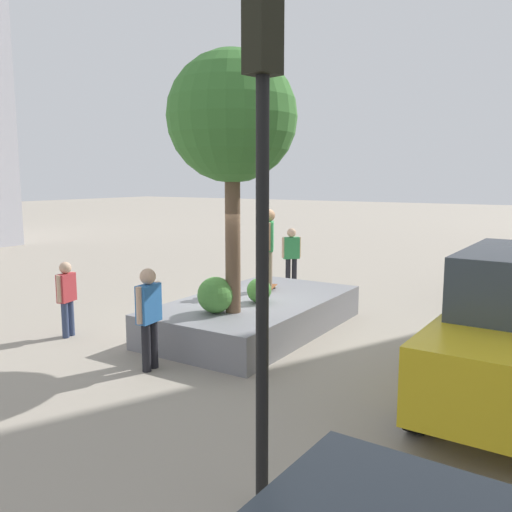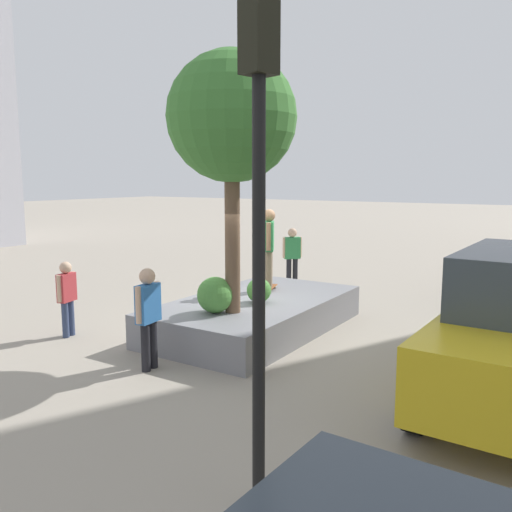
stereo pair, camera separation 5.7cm
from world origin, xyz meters
name	(u,v)px [view 2 (the right image)]	position (x,y,z in m)	size (l,w,h in m)	color
ground_plane	(236,330)	(0.00, 0.00, 0.00)	(120.00, 120.00, 0.00)	#9E9384
planter_ledge	(256,314)	(-0.23, 0.34, 0.33)	(4.76, 2.65, 0.66)	gray
plaza_tree	(232,119)	(0.91, 0.56, 4.18)	(2.33, 2.33, 4.72)	brown
boxwood_shrub	(259,290)	(0.00, 0.56, 0.91)	(0.50, 0.50, 0.50)	#4C8C3D
hedge_clump	(215,295)	(1.13, 0.31, 1.00)	(0.67, 0.67, 0.67)	#4C8C3D
skateboard	(269,288)	(-1.09, 0.13, 0.72)	(0.83, 0.44, 0.07)	brown
skateboarder	(269,243)	(-1.09, 0.13, 1.74)	(0.53, 0.39, 1.74)	#847056
traffic_light_corner	(258,160)	(4.82, 3.59, 3.30)	(0.32, 0.36, 4.86)	black
pedestrian_crossing	(292,253)	(-4.66, -1.23, 0.99)	(0.46, 0.46, 1.71)	black
passerby_with_bag	(67,294)	(2.16, -2.59, 0.87)	(0.50, 0.26, 1.51)	navy
bystander_watching	(148,312)	(2.65, 0.09, 0.98)	(0.57, 0.26, 1.70)	black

